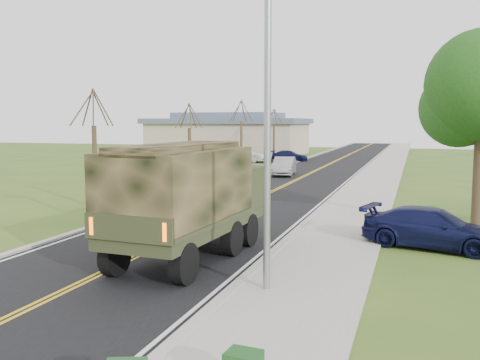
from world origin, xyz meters
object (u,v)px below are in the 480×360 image
at_px(suv_champagne, 216,184).
at_px(pickup_navy, 433,228).
at_px(sedan_silver, 284,166).
at_px(military_truck, 189,193).

xyz_separation_m(suv_champagne, pickup_navy, (11.83, -9.78, -0.05)).
distance_m(suv_champagne, sedan_silver, 13.47).
relative_size(military_truck, suv_champagne, 1.41).
height_order(military_truck, pickup_navy, military_truck).
relative_size(military_truck, pickup_navy, 1.58).
distance_m(sedan_silver, pickup_navy, 25.66).
distance_m(suv_champagne, pickup_navy, 15.35).
height_order(suv_champagne, sedan_silver, sedan_silver).
bearing_deg(suv_champagne, military_truck, -76.05).
height_order(sedan_silver, pickup_navy, sedan_silver).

